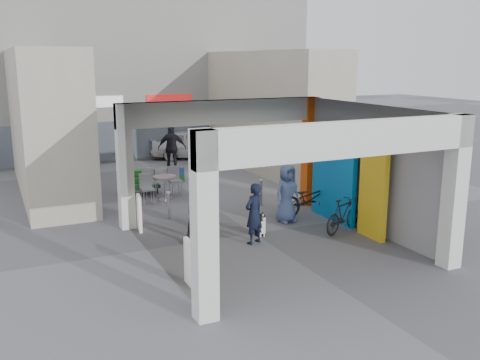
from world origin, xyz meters
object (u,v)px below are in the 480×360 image
man_back_turned (202,207)px  border_collie (260,226)px  produce_stand (140,184)px  man_with_dog (254,214)px  man_crates (172,148)px  bicycle_front (310,199)px  cafe_set (159,188)px  bicycle_rear (343,215)px  man_elderly (287,193)px  white_van (193,144)px

man_back_turned → border_collie: bearing=-3.6°
produce_stand → man_with_dog: bearing=-78.3°
border_collie → man_crates: (0.49, 9.08, 0.74)m
produce_stand → bicycle_front: bicycle_front is taller
border_collie → bicycle_front: bicycle_front is taller
cafe_set → bicycle_rear: cafe_set is taller
man_elderly → bicycle_front: size_ratio=0.83×
bicycle_front → bicycle_rear: size_ratio=1.30×
cafe_set → bicycle_rear: 6.69m
produce_stand → border_collie: (1.73, -5.90, -0.07)m
bicycle_front → bicycle_rear: bicycle_front is taller
man_elderly → man_back_turned: bearing=-177.5°
man_crates → bicycle_front: size_ratio=0.97×
man_elderly → white_van: 10.97m
bicycle_rear → white_van: white_van is taller
cafe_set → man_with_dog: 5.55m
bicycle_front → bicycle_rear: 1.69m
border_collie → man_crates: man_crates is taller
white_van → man_with_dog: bearing=-173.2°
produce_stand → man_with_dog: 6.53m
bicycle_front → cafe_set: bearing=44.0°
produce_stand → white_van: 7.14m
cafe_set → bicycle_rear: size_ratio=1.04×
cafe_set → border_collie: 5.16m
cafe_set → man_crates: man_crates is taller
cafe_set → man_back_turned: bearing=-93.5°
produce_stand → man_elderly: size_ratio=0.75×
man_with_dog → man_elderly: man_elderly is taller
white_van → cafe_set: bearing=170.8°
man_crates → cafe_set: bearing=86.6°
man_crates → white_van: 3.27m
border_collie → man_with_dog: (-0.44, -0.48, 0.53)m
man_back_turned → man_crates: 9.24m
bicycle_rear → bicycle_front: bearing=-20.6°
bicycle_rear → man_back_turned: bearing=57.5°
bicycle_front → man_with_dog: bearing=121.8°
cafe_set → man_crates: bearing=65.9°
man_back_turned → bicycle_front: 3.97m
man_crates → white_van: size_ratio=0.50×
cafe_set → man_back_turned: 4.94m
man_back_turned → bicycle_rear: bearing=-11.8°
cafe_set → man_crates: 4.54m
border_collie → produce_stand: bearing=106.4°
bicycle_front → man_crates: bearing=14.2°
man_crates → bicycle_front: bearing=122.7°
man_with_dog → white_van: size_ratio=0.39×
man_with_dog → man_elderly: (1.71, 1.28, 0.06)m
man_elderly → produce_stand: bearing=109.5°
produce_stand → white_van: bearing=54.7°
man_back_turned → man_elderly: man_back_turned is taller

